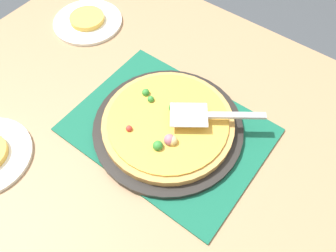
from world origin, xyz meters
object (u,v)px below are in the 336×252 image
at_px(pizza_pan, 168,128).
at_px(pizza_server, 209,115).
at_px(served_slice_left, 87,18).
at_px(pizza, 168,123).
at_px(plate_near_left, 88,22).

distance_m(pizza_pan, pizza_server, 0.11).
bearing_deg(served_slice_left, pizza_pan, 158.97).
xyz_separation_m(pizza, pizza_server, (-0.08, -0.06, 0.04)).
height_order(plate_near_left, served_slice_left, served_slice_left).
distance_m(pizza_pan, plate_near_left, 0.49).
distance_m(plate_near_left, pizza_server, 0.55).
distance_m(served_slice_left, pizza_server, 0.55).
height_order(pizza, served_slice_left, pizza).
bearing_deg(pizza_server, served_slice_left, -12.43).
distance_m(pizza, served_slice_left, 0.49).
relative_size(served_slice_left, pizza_server, 0.52).
xyz_separation_m(pizza_pan, plate_near_left, (0.46, -0.18, -0.01)).
bearing_deg(plate_near_left, served_slice_left, 0.00).
xyz_separation_m(pizza, plate_near_left, (0.46, -0.18, -0.03)).
bearing_deg(pizza, plate_near_left, -21.09).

